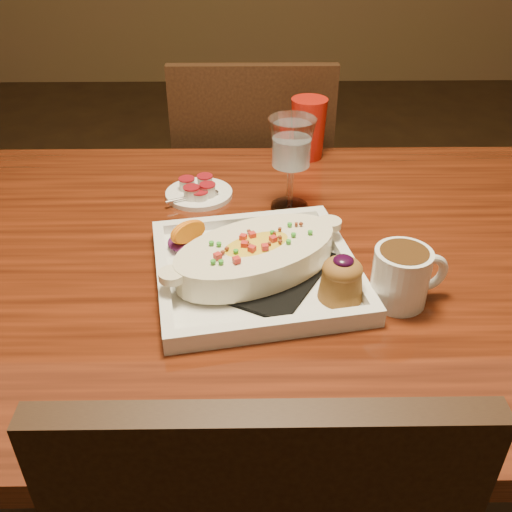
{
  "coord_description": "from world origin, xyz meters",
  "views": [
    {
      "loc": [
        -0.01,
        -0.82,
        1.29
      ],
      "look_at": [
        0.0,
        -0.04,
        0.77
      ],
      "focal_mm": 40.0,
      "sensor_mm": 36.0,
      "label": 1
    }
  ],
  "objects_px": {
    "coffee_mug": "(403,274)",
    "red_tumbler": "(308,129)",
    "saucer": "(198,192)",
    "chair_far": "(253,202)",
    "goblet": "(291,148)",
    "table": "(255,296)",
    "plate": "(260,261)"
  },
  "relations": [
    {
      "from": "coffee_mug",
      "to": "chair_far",
      "type": "bearing_deg",
      "value": 92.9
    },
    {
      "from": "table",
      "to": "saucer",
      "type": "xyz_separation_m",
      "value": [
        -0.11,
        0.21,
        0.11
      ]
    },
    {
      "from": "chair_far",
      "to": "saucer",
      "type": "xyz_separation_m",
      "value": [
        -0.11,
        -0.42,
        0.25
      ]
    },
    {
      "from": "plate",
      "to": "saucer",
      "type": "distance_m",
      "value": 0.31
    },
    {
      "from": "goblet",
      "to": "plate",
      "type": "bearing_deg",
      "value": -104.94
    },
    {
      "from": "table",
      "to": "goblet",
      "type": "relative_size",
      "value": 8.25
    },
    {
      "from": "coffee_mug",
      "to": "red_tumbler",
      "type": "distance_m",
      "value": 0.55
    },
    {
      "from": "plate",
      "to": "saucer",
      "type": "xyz_separation_m",
      "value": [
        -0.12,
        0.28,
        -0.02
      ]
    },
    {
      "from": "chair_far",
      "to": "saucer",
      "type": "height_order",
      "value": "chair_far"
    },
    {
      "from": "plate",
      "to": "red_tumbler",
      "type": "bearing_deg",
      "value": 66.03
    },
    {
      "from": "chair_far",
      "to": "plate",
      "type": "height_order",
      "value": "chair_far"
    },
    {
      "from": "plate",
      "to": "goblet",
      "type": "bearing_deg",
      "value": 64.88
    },
    {
      "from": "red_tumbler",
      "to": "saucer",
      "type": "bearing_deg",
      "value": -140.57
    },
    {
      "from": "goblet",
      "to": "saucer",
      "type": "bearing_deg",
      "value": 163.56
    },
    {
      "from": "coffee_mug",
      "to": "plate",
      "type": "bearing_deg",
      "value": 150.81
    },
    {
      "from": "table",
      "to": "coffee_mug",
      "type": "relative_size",
      "value": 12.58
    },
    {
      "from": "table",
      "to": "saucer",
      "type": "bearing_deg",
      "value": 118.71
    },
    {
      "from": "goblet",
      "to": "chair_far",
      "type": "bearing_deg",
      "value": 98.12
    },
    {
      "from": "goblet",
      "to": "red_tumbler",
      "type": "relative_size",
      "value": 1.34
    },
    {
      "from": "table",
      "to": "goblet",
      "type": "height_order",
      "value": "goblet"
    },
    {
      "from": "saucer",
      "to": "table",
      "type": "bearing_deg",
      "value": -61.29
    },
    {
      "from": "saucer",
      "to": "coffee_mug",
      "type": "bearing_deg",
      "value": -46.2
    },
    {
      "from": "plate",
      "to": "coffee_mug",
      "type": "distance_m",
      "value": 0.22
    },
    {
      "from": "red_tumbler",
      "to": "coffee_mug",
      "type": "bearing_deg",
      "value": -80.26
    },
    {
      "from": "coffee_mug",
      "to": "saucer",
      "type": "bearing_deg",
      "value": 120.95
    },
    {
      "from": "chair_far",
      "to": "goblet",
      "type": "xyz_separation_m",
      "value": [
        0.07,
        -0.48,
        0.37
      ]
    },
    {
      "from": "chair_far",
      "to": "plate",
      "type": "distance_m",
      "value": 0.76
    },
    {
      "from": "saucer",
      "to": "red_tumbler",
      "type": "bearing_deg",
      "value": 39.43
    },
    {
      "from": "plate",
      "to": "chair_far",
      "type": "bearing_deg",
      "value": 80.41
    },
    {
      "from": "chair_far",
      "to": "red_tumbler",
      "type": "relative_size",
      "value": 6.88
    },
    {
      "from": "chair_far",
      "to": "plate",
      "type": "xyz_separation_m",
      "value": [
        0.01,
        -0.71,
        0.27
      ]
    },
    {
      "from": "chair_far",
      "to": "red_tumbler",
      "type": "distance_m",
      "value": 0.41
    }
  ]
}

